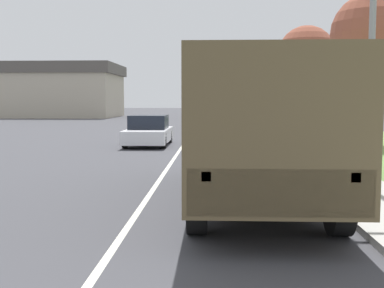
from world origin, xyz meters
TOP-DOWN VIEW (x-y plane):
  - ground_plane at (0.00, 40.00)m, footprint 180.00×180.00m
  - lane_centre_stripe at (0.00, 40.00)m, footprint 0.12×120.00m
  - sidewalk_right at (4.50, 40.00)m, footprint 1.80×120.00m
  - grass_strip_right at (8.90, 40.00)m, footprint 7.00×120.00m
  - military_truck at (2.19, 10.73)m, footprint 2.42×7.52m
  - car_nearest_ahead at (-1.55, 22.74)m, footprint 1.85×4.31m
  - car_second_ahead at (2.14, 36.51)m, footprint 1.71×4.90m
  - car_third_ahead at (1.79, 51.43)m, footprint 1.77×4.01m
  - tree_mid_right at (8.40, 23.21)m, footprint 3.61×3.61m
  - tree_far_right at (7.97, 36.05)m, footprint 4.07×4.07m
  - building_distant at (-19.25, 59.38)m, footprint 18.18×11.40m

SIDE VIEW (x-z plane):
  - ground_plane at x=0.00m, z-range 0.00..0.00m
  - lane_centre_stripe at x=0.00m, z-range 0.00..0.00m
  - grass_strip_right at x=8.90m, z-range 0.00..0.02m
  - sidewalk_right at x=4.50m, z-range 0.00..0.12m
  - car_nearest_ahead at x=-1.55m, z-range -0.06..1.31m
  - car_second_ahead at x=2.14m, z-range -0.06..1.35m
  - car_third_ahead at x=1.79m, z-range -0.07..1.40m
  - military_truck at x=2.19m, z-range 0.22..2.97m
  - building_distant at x=-19.25m, z-range 0.04..6.43m
  - tree_mid_right at x=8.40m, z-range 1.58..8.36m
  - tree_far_right at x=7.97m, z-range 1.62..8.90m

